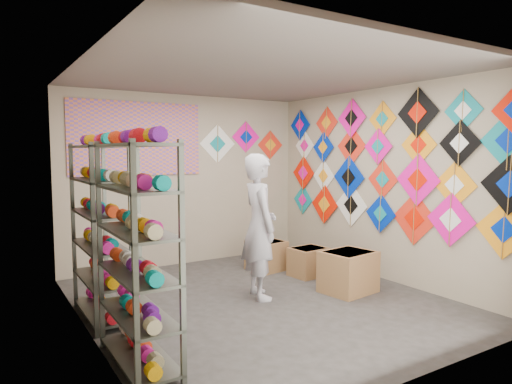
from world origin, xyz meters
TOP-DOWN VIEW (x-y plane):
  - ground at (0.00, 0.00)m, footprint 4.50×4.50m
  - room_walls at (0.00, 0.00)m, footprint 4.50×4.50m
  - shelf_rack_front at (-1.78, -0.85)m, footprint 0.40×1.10m
  - shelf_rack_back at (-1.78, 0.45)m, footprint 0.40×1.10m
  - string_spools at (-1.78, -0.20)m, footprint 0.12×2.36m
  - kite_wall_display at (1.98, -0.12)m, footprint 0.06×4.31m
  - back_wall_kites at (1.00, 2.24)m, footprint 1.63×0.02m
  - poster at (-0.80, 2.23)m, footprint 2.00×0.01m
  - shopkeeper at (0.05, 0.14)m, footprint 0.83×0.71m
  - carton_a at (1.13, -0.29)m, footprint 0.70×0.61m
  - carton_b at (1.18, 0.59)m, footprint 0.54×0.45m
  - carton_c at (0.85, 1.20)m, footprint 0.54×0.58m

SIDE VIEW (x-z plane):
  - ground at x=0.00m, z-range 0.00..0.00m
  - carton_b at x=1.18m, z-range 0.00..0.41m
  - carton_c at x=0.85m, z-range 0.00..0.45m
  - carton_a at x=1.13m, z-range 0.00..0.53m
  - shopkeeper at x=0.05m, z-range 0.00..1.78m
  - shelf_rack_front at x=-1.78m, z-range 0.00..1.90m
  - shelf_rack_back at x=-1.78m, z-range 0.00..1.90m
  - string_spools at x=-1.78m, z-range 0.99..1.11m
  - kite_wall_display at x=1.98m, z-range 0.56..2.61m
  - room_walls at x=0.00m, z-range -0.61..3.89m
  - back_wall_kites at x=1.00m, z-range 1.61..2.32m
  - poster at x=-0.80m, z-range 1.45..2.55m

